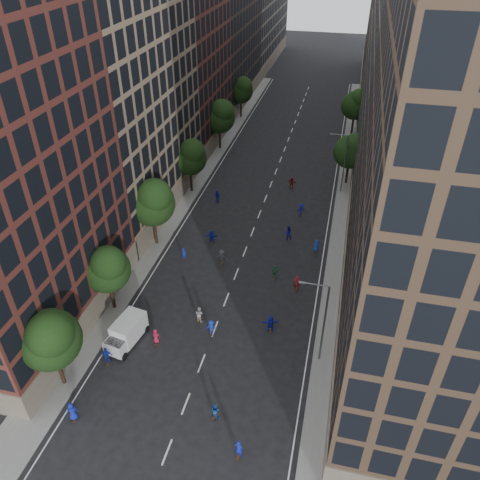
{
  "coord_description": "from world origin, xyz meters",
  "views": [
    {
      "loc": [
        10.25,
        -18.38,
        34.4
      ],
      "look_at": [
        -0.5,
        26.51,
        2.0
      ],
      "focal_mm": 35.0,
      "sensor_mm": 36.0,
      "label": 1
    }
  ],
  "objects": [
    {
      "name": "skater_3",
      "position": [
        -0.14,
        12.82,
        0.84
      ],
      "size": [
        1.16,
        0.76,
        1.68
      ],
      "primitive_type": "imported",
      "rotation": [
        0.0,
        0.0,
        3.28
      ],
      "color": "#142EA8",
      "rests_on": "ground"
    },
    {
      "name": "bldg_right_d",
      "position": [
        19.0,
        104.0,
        15.0
      ],
      "size": [
        14.0,
        40.0,
        30.0
      ],
      "primitive_type": "cube",
      "color": "#473526",
      "rests_on": "ground"
    },
    {
      "name": "skater_1",
      "position": [
        5.5,
        1.0,
        0.93
      ],
      "size": [
        0.73,
        0.52,
        1.86
      ],
      "primitive_type": "imported",
      "rotation": [
        0.0,
        0.0,
        3.02
      ],
      "color": "#1321A0",
      "rests_on": "ground"
    },
    {
      "name": "skater_8",
      "position": [
        -1.83,
        14.25,
        0.91
      ],
      "size": [
        1.07,
        0.97,
        1.81
      ],
      "primitive_type": "imported",
      "rotation": [
        0.0,
        0.0,
        2.75
      ],
      "color": "#B1B2AD",
      "rests_on": "ground"
    },
    {
      "name": "skater_11",
      "position": [
        -4.48,
        27.8,
        0.91
      ],
      "size": [
        1.68,
        0.54,
        1.81
      ],
      "primitive_type": "imported",
      "rotation": [
        0.0,
        0.0,
        3.15
      ],
      "color": "#1529B1",
      "rests_on": "ground"
    },
    {
      "name": "skater_2",
      "position": [
        2.82,
        3.89,
        0.76
      ],
      "size": [
        0.91,
        0.83,
        1.52
      ],
      "primitive_type": "imported",
      "rotation": [
        0.0,
        0.0,
        2.71
      ],
      "color": "#1449A7",
      "rests_on": "ground"
    },
    {
      "name": "skater_5",
      "position": [
        5.46,
        14.62,
        0.91
      ],
      "size": [
        1.76,
        0.95,
        1.81
      ],
      "primitive_type": "imported",
      "rotation": [
        0.0,
        0.0,
        3.4
      ],
      "color": "#1724BD",
      "rests_on": "ground"
    },
    {
      "name": "bldg_right_b",
      "position": [
        19.0,
        44.0,
        16.5
      ],
      "size": [
        14.0,
        28.0,
        33.0
      ],
      "primitive_type": "cube",
      "color": "#645C52",
      "rests_on": "ground"
    },
    {
      "name": "ground",
      "position": [
        0.0,
        40.0,
        0.0
      ],
      "size": [
        240.0,
        240.0,
        0.0
      ],
      "primitive_type": "plane",
      "color": "black",
      "rests_on": "ground"
    },
    {
      "name": "bldg_right_c",
      "position": [
        19.0,
        71.0,
        17.5
      ],
      "size": [
        14.0,
        26.0,
        35.0
      ],
      "primitive_type": "cube",
      "color": "#856F57",
      "rests_on": "ground"
    },
    {
      "name": "skater_12",
      "position": [
        8.5,
        29.15,
        0.8
      ],
      "size": [
        0.91,
        0.75,
        1.6
      ],
      "primitive_type": "imported",
      "rotation": [
        0.0,
        0.0,
        2.78
      ],
      "color": "#173DBC",
      "rests_on": "ground"
    },
    {
      "name": "skater_7",
      "position": [
        7.12,
        21.38,
        0.94
      ],
      "size": [
        0.72,
        0.5,
        1.87
      ],
      "primitive_type": "imported",
      "rotation": [
        0.0,
        0.0,
        3.06
      ],
      "color": "maroon",
      "rests_on": "ground"
    },
    {
      "name": "tree_left_4",
      "position": [
        -11.0,
        55.84,
        6.1
      ],
      "size": [
        5.4,
        5.4,
        9.08
      ],
      "color": "black",
      "rests_on": "ground"
    },
    {
      "name": "sidewalk_left",
      "position": [
        -12.0,
        47.5,
        0.07
      ],
      "size": [
        4.0,
        105.0,
        0.15
      ],
      "primitive_type": "cube",
      "color": "slate",
      "rests_on": "ground"
    },
    {
      "name": "skater_13",
      "position": [
        -6.79,
        23.74,
        0.82
      ],
      "size": [
        0.67,
        0.51,
        1.63
      ],
      "primitive_type": "imported",
      "rotation": [
        0.0,
        0.0,
        2.92
      ],
      "color": "#1523AC",
      "rests_on": "ground"
    },
    {
      "name": "tree_left_2",
      "position": [
        -10.99,
        25.83,
        6.36
      ],
      "size": [
        5.6,
        5.6,
        9.45
      ],
      "color": "black",
      "rests_on": "ground"
    },
    {
      "name": "tree_left_5",
      "position": [
        -11.02,
        71.86,
        5.68
      ],
      "size": [
        4.8,
        4.8,
        8.33
      ],
      "color": "black",
      "rests_on": "ground"
    },
    {
      "name": "bldg_right_a",
      "position": [
        19.0,
        15.0,
        18.0
      ],
      "size": [
        14.0,
        30.0,
        36.0
      ],
      "primitive_type": "cube",
      "color": "#473526",
      "rests_on": "ground"
    },
    {
      "name": "skater_0",
      "position": [
        -8.5,
        1.0,
        0.93
      ],
      "size": [
        1.06,
        0.89,
        1.85
      ],
      "primitive_type": "imported",
      "rotation": [
        0.0,
        0.0,
        3.54
      ],
      "color": "#121E99",
      "rests_on": "ground"
    },
    {
      "name": "tree_left_0",
      "position": [
        -11.01,
        3.85,
        5.96
      ],
      "size": [
        5.2,
        5.2,
        8.83
      ],
      "color": "black",
      "rests_on": "ground"
    },
    {
      "name": "skater_15",
      "position": [
        5.57,
        37.07,
        0.87
      ],
      "size": [
        1.29,
        1.05,
        1.74
      ],
      "primitive_type": "imported",
      "rotation": [
        0.0,
        0.0,
        3.57
      ],
      "color": "#131E9D",
      "rests_on": "ground"
    },
    {
      "name": "bldg_left_d",
      "position": [
        -19.0,
        82.0,
        16.0
      ],
      "size": [
        14.0,
        28.0,
        32.0
      ],
      "primitive_type": "cube",
      "color": "#2F241F",
      "rests_on": "ground"
    },
    {
      "name": "streetlamp_near",
      "position": [
        10.37,
        12.0,
        5.17
      ],
      "size": [
        2.64,
        0.22,
        9.06
      ],
      "color": "#595B60",
      "rests_on": "ground"
    },
    {
      "name": "skater_14",
      "position": [
        4.73,
        30.9,
        0.97
      ],
      "size": [
        1.14,
        1.02,
        1.94
      ],
      "primitive_type": "imported",
      "rotation": [
        0.0,
        0.0,
        3.49
      ],
      "color": "#19118E",
      "rests_on": "ground"
    },
    {
      "name": "skater_6",
      "position": [
        -5.03,
        10.47,
        0.81
      ],
      "size": [
        0.81,
        0.54,
        1.63
      ],
      "primitive_type": "imported",
      "rotation": [
        0.0,
        0.0,
        3.18
      ],
      "color": "maroon",
      "rests_on": "ground"
    },
    {
      "name": "skater_9",
      "position": [
        -2.13,
        24.08,
        0.91
      ],
      "size": [
        1.19,
        0.69,
        1.82
      ],
      "primitive_type": "imported",
      "rotation": [
        0.0,
        0.0,
        3.13
      ],
      "color": "#404045",
      "rests_on": "ground"
    },
    {
      "name": "skater_4",
      "position": [
        -8.5,
        7.06,
        0.91
      ],
      "size": [
        1.16,
        0.75,
        1.83
      ],
      "primitive_type": "imported",
      "rotation": [
        0.0,
        0.0,
        3.45
      ],
      "color": "#122798",
      "rests_on": "ground"
    },
    {
      "name": "bldg_left_b",
      "position": [
        -19.0,
        35.0,
        17.0
      ],
      "size": [
        14.0,
        26.0,
        34.0
      ],
      "primitive_type": "cube",
      "color": "#856F57",
      "rests_on": "ground"
    },
    {
      "name": "bldg_left_e",
      "position": [
        -19.0,
        116.0,
        13.0
      ],
      "size": [
        14.0,
        40.0,
        26.0
      ],
      "primitive_type": "cube",
      "color": "#645C52",
      "rests_on": "ground"
    },
    {
      "name": "cargo_van",
      "position": [
        -7.78,
        9.9,
        1.31
      ],
      "size": [
        2.94,
        4.96,
        2.49
      ],
      "rotation": [
        0.0,
        0.0,
        -0.17
      ],
      "color": "white",
      "rests_on": "ground"
    },
    {
      "name": "tree_right_b",
      "position": [
        11.39,
        67.85,
        5.96
      ],
      "size": [
        5.2,
        5.2,
        8.83
      ],
      "color": "black",
      "rests_on": "ground"
    },
    {
      "name": "streetlamp_far",
      "position": [
        10.37,
        45.0,
        5.17
      ],
      "size": [
        2.64,
        0.22,
        9.06
      ],
      "color": "#595B60",
      "rests_on": "ground"
    },
    {
      "name": "tree_left_1",
      "position": [
        -11.02,
        13.86,
        5.55
      ],
      "size": [
        4.8,
        4.8,
        8.21
      ],
      "color": "black",
      "rests_on": "ground"
    },
    {
      "name": "tree_left_3",
      "position": [
        -11.02,
        39.85,
        5.82
      ],
      "size": [
        5.0,
        5.0,
        8.58
      ],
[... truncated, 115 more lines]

